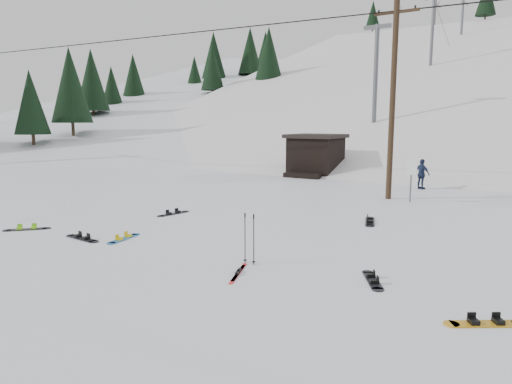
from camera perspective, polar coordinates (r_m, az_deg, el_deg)
The scene contains 21 objects.
ground at distance 11.41m, azimuth -15.09°, elevation -9.97°, with size 200.00×200.00×0.00m, color white.
ski_slope at distance 64.68m, azimuth 24.26°, elevation -5.90°, with size 60.00×75.00×45.00m, color white.
ridge_left at distance 72.15m, azimuth -6.17°, elevation -2.87°, with size 34.00×85.00×38.00m, color white.
treeline_left at distance 63.34m, azimuth -9.43°, elevation 5.48°, with size 20.00×64.00×10.00m, color black, non-canonical shape.
treeline_crest at distance 93.66m, azimuth 27.46°, elevation 5.67°, with size 50.00×6.00×10.00m, color black, non-canonical shape.
utility_pole at distance 22.11m, azimuth 16.72°, elevation 11.25°, with size 2.00×0.26×9.00m.
trail_sign at distance 21.53m, azimuth 18.83°, elevation 2.13°, with size 0.50×0.09×1.85m.
lift_hut at distance 31.14m, azimuth 7.45°, elevation 4.64°, with size 3.40×4.10×2.75m.
lift_tower_near at distance 39.37m, azimuth 14.77°, elevation 14.77°, with size 2.20×0.36×8.00m.
lift_tower_mid at distance 59.47m, azimuth 21.21°, elevation 18.70°, with size 2.20×0.36×8.00m.
lift_tower_far at distance 80.05m, azimuth 24.47°, elevation 20.55°, with size 2.20×0.36×8.00m.
hero_snowboard at distance 14.79m, azimuth -16.21°, elevation -5.57°, with size 0.47×1.42×0.10m.
hero_skis at distance 11.13m, azimuth -2.24°, elevation -10.03°, with size 0.62×1.44×0.08m.
ski_poles at distance 11.69m, azimuth -0.84°, elevation -5.77°, with size 0.36×0.10×1.31m.
board_scatter_a at distance 15.22m, azimuth -20.92°, elevation -5.40°, with size 1.53×0.39×0.11m.
board_scatter_b at distance 18.24m, azimuth -10.30°, elevation -2.64°, with size 0.49×1.50×0.11m.
board_scatter_c at distance 17.23m, azimuth -26.73°, elevation -4.14°, with size 1.11×1.18×0.11m.
board_scatter_d at distance 10.96m, azimuth 14.35°, elevation -10.58°, with size 0.83×1.27×0.10m.
board_scatter_e at distance 9.48m, azimuth 26.78°, elevation -14.42°, with size 1.33×0.97×0.11m.
board_scatter_f at distance 17.06m, azimuth 14.05°, elevation -3.56°, with size 0.75×1.64×0.12m.
skier_navy at distance 25.97m, azimuth 20.01°, elevation 2.12°, with size 0.95×0.40×1.62m, color #1C2847.
Camera 1 is at (8.03, -7.25, 3.63)m, focal length 32.00 mm.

